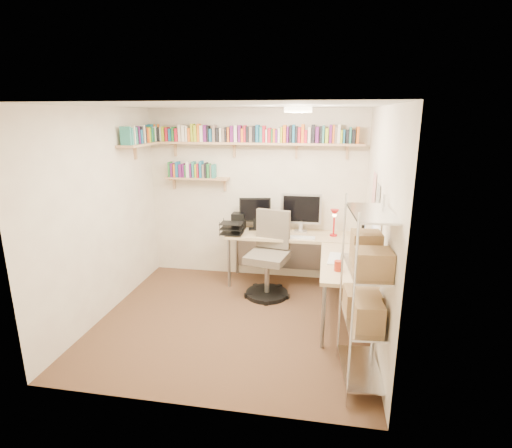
{
  "coord_description": "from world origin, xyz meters",
  "views": [
    {
      "loc": [
        1.02,
        -4.24,
        2.41
      ],
      "look_at": [
        0.18,
        0.55,
        1.07
      ],
      "focal_mm": 28.0,
      "sensor_mm": 36.0,
      "label": 1
    }
  ],
  "objects": [
    {
      "name": "ground",
      "position": [
        0.0,
        0.0,
        0.0
      ],
      "size": [
        3.2,
        3.2,
        0.0
      ],
      "primitive_type": "plane",
      "color": "#462F1E",
      "rests_on": "ground"
    },
    {
      "name": "room_shell",
      "position": [
        0.0,
        0.0,
        1.55
      ],
      "size": [
        3.24,
        3.04,
        2.52
      ],
      "color": "beige",
      "rests_on": "ground"
    },
    {
      "name": "wall_shelves",
      "position": [
        -0.42,
        1.3,
        2.03
      ],
      "size": [
        3.12,
        1.09,
        0.8
      ],
      "color": "tan",
      "rests_on": "ground"
    },
    {
      "name": "corner_desk",
      "position": [
        0.7,
        0.96,
        0.76
      ],
      "size": [
        2.04,
        1.99,
        1.33
      ],
      "color": "#D6BF8B",
      "rests_on": "ground"
    },
    {
      "name": "office_chair",
      "position": [
        0.31,
        0.82,
        0.49
      ],
      "size": [
        0.62,
        0.63,
        1.16
      ],
      "rotation": [
        0.0,
        0.0,
        -0.2
      ],
      "color": "black",
      "rests_on": "ground"
    },
    {
      "name": "wire_rack",
      "position": [
        1.42,
        -0.89,
        0.97
      ],
      "size": [
        0.43,
        0.77,
        1.71
      ],
      "rotation": [
        0.0,
        0.0,
        0.09
      ],
      "color": "silver",
      "rests_on": "ground"
    }
  ]
}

